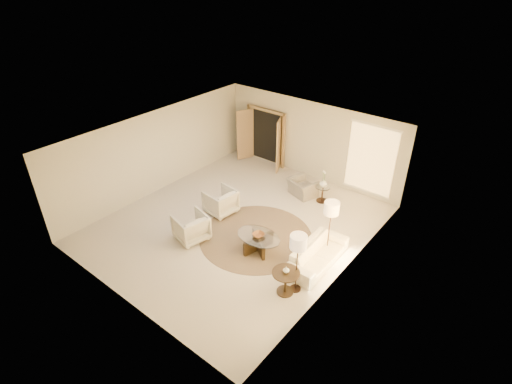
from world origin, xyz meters
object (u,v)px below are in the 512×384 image
Objects in this scene: sofa at (318,254)px; side_table at (323,192)px; end_table at (286,279)px; floor_lamp_near at (331,210)px; armchair_right at (191,226)px; accent_chair at (303,185)px; end_vase at (286,270)px; side_vase at (323,183)px; coffee_table at (259,241)px; floor_lamp_far at (298,244)px; armchair_left at (221,200)px; bowl at (259,235)px.

side_table is (-1.48, 2.77, 0.03)m from sofa.
floor_lamp_near is at bearing 88.87° from end_table.
armchair_right is 4.19m from accent_chair.
floor_lamp_near reaches higher than end_vase.
side_vase is at bearing 108.91° from end_table.
accent_chair is 0.54× the size of coffee_table.
sofa is 3.07× the size of end_table.
side_vase is (0.00, 0.00, 0.35)m from side_table.
floor_lamp_far is (1.64, -0.63, 1.09)m from coffee_table.
side_vase is (-1.57, 3.94, -0.71)m from floor_lamp_far.
floor_lamp_near is 2.76m from side_vase.
side_table reaches higher than coffee_table.
armchair_right reaches higher than end_vase.
floor_lamp_far is 0.73m from end_vase.
coffee_table is (2.10, -0.74, -0.14)m from armchair_left.
armchair_right is 3.32× the size of side_vase.
bowl is (-1.50, 0.86, 0.08)m from end_table.
side_vase reaches higher than sofa.
side_table is at bearing 26.54° from sofa.
floor_lamp_near reaches higher than coffee_table.
end_table is at bearing -71.09° from side_vase.
side_table is at bearing 0.00° from side_vase.
coffee_table is 3.31m from side_table.
side_vase is (0.73, 0.07, 0.29)m from accent_chair.
side_table is 1.73× the size of bowl.
side_table is (0.73, 0.07, -0.06)m from accent_chair.
armchair_left is 3.37m from side_vase.
side_vase reaches higher than bowl.
floor_lamp_far reaches higher than bowl.
armchair_right is 3.33m from end_table.
armchair_left reaches higher than side_table.
coffee_table is (-1.56, -0.53, -0.00)m from sofa.
floor_lamp_near is at bearing 35.05° from coffee_table.
end_vase is at bearing -29.86° from bowl.
sofa is 1.22m from floor_lamp_near.
sofa is 1.26× the size of floor_lamp_near.
armchair_left is 2.76× the size of bowl.
end_table is at bearing -90.00° from end_vase.
armchair_right is 0.54× the size of floor_lamp_far.
coffee_table is 1.78m from end_vase.
accent_chair is at bearing 157.34° from armchair_left.
side_vase reaches higher than coffee_table.
armchair_right is 0.97× the size of accent_chair.
end_vase is at bearing 102.95° from armchair_right.
coffee_table is 10.41× the size of end_vase.
accent_chair reaches higher than coffee_table.
end_table is at bearing 135.80° from accent_chair.
armchair_left is 1.01× the size of armchair_right.
floor_lamp_far is at bearing 138.78° from accent_chair.
floor_lamp_near is 6.20× the size of side_vase.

